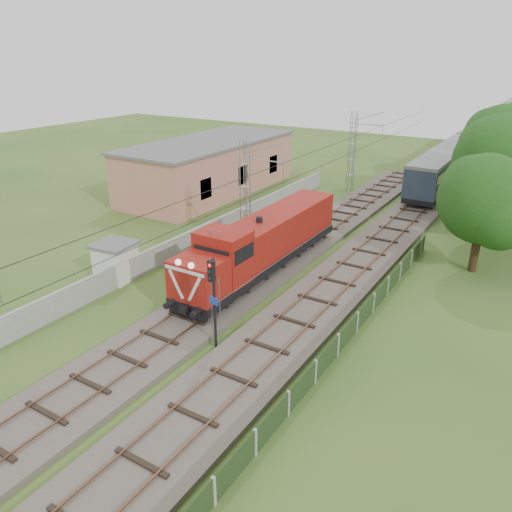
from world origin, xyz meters
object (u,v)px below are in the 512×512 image
Objects in this scene: locomotive at (263,242)px; signal_post at (213,289)px; coach_rake at (503,118)px; relay_hut at (116,261)px.

locomotive is 3.35× the size of signal_post.
signal_post is (-2.32, -82.93, 0.82)m from coach_rake.
relay_hut is (-10.08, 3.29, -2.05)m from signal_post.
relay_hut is (-7.40, -5.73, -0.89)m from locomotive.
relay_hut is (-12.40, -79.64, -1.23)m from coach_rake.
relay_hut is at bearing 161.90° from signal_post.
locomotive is 6.18× the size of relay_hut.
coach_rake is at bearing 81.15° from relay_hut.
locomotive is 0.14× the size of coach_rake.
coach_rake is 42.68× the size of relay_hut.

